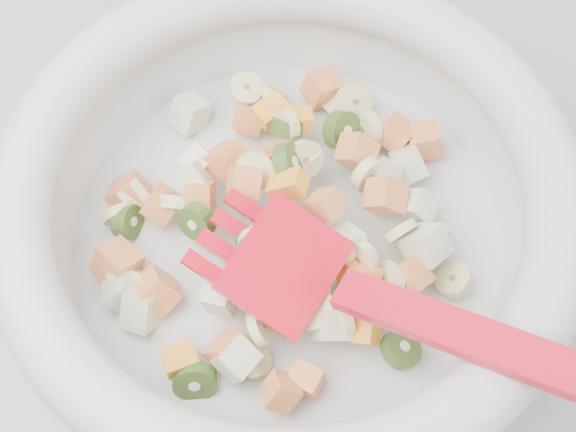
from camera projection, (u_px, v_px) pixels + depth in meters
The scene contains 1 object.
mixing_bowl at pixel (288, 210), 0.51m from camera, with size 0.47×0.37×0.15m.
Camera 1 is at (0.00, 1.20, 1.40)m, focal length 50.00 mm.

